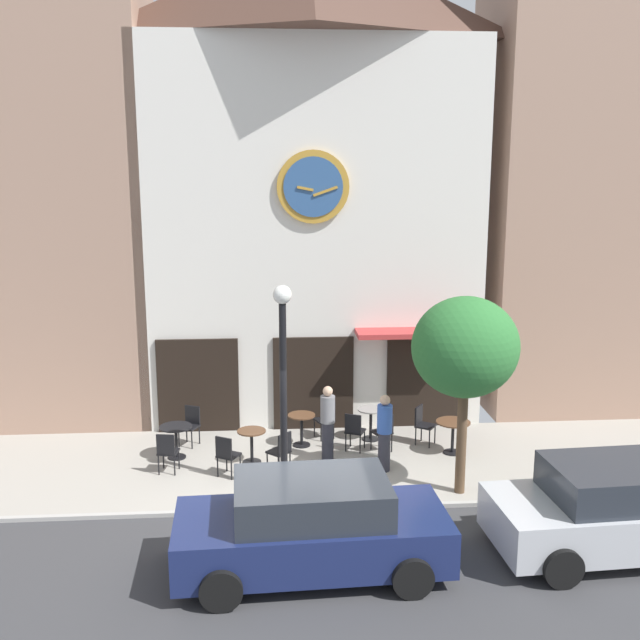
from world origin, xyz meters
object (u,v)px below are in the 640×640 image
object	(u,v)px
cafe_table_near_door	(453,430)
cafe_chair_by_entrance	(191,422)
cafe_chair_near_tree	(327,416)
parked_car_navy	(312,527)
cafe_table_center_right	(302,425)
street_tree	(465,348)
cafe_chair_mid_row	(226,453)
cafe_chair_under_awning	(422,422)
cafe_chair_facing_street	(354,429)
street_lamp	(283,389)
parked_car_silver	(621,509)
cafe_chair_corner	(167,450)
cafe_chair_facing_wall	(281,449)
cafe_chair_curbside	(384,430)
cafe_table_near_curb	(371,419)
pedestrian_grey	(328,422)
pedestrian_blue	(384,432)
cafe_table_center	(176,435)
cafe_table_rightmost	(252,441)

from	to	relation	value
cafe_table_near_door	cafe_chair_by_entrance	bearing A→B (deg)	170.61
cafe_chair_near_tree	parked_car_navy	distance (m)	5.91
cafe_table_center_right	cafe_chair_by_entrance	distance (m)	2.58
street_tree	cafe_chair_mid_row	xyz separation A→B (m)	(-4.64, 1.06, -2.41)
cafe_chair_under_awning	cafe_chair_facing_street	xyz separation A→B (m)	(-1.63, -0.34, 0.00)
street_lamp	cafe_chair_under_awning	distance (m)	4.30
parked_car_silver	cafe_chair_under_awning	bearing A→B (deg)	114.12
street_tree	cafe_chair_corner	size ratio (longest dim) A/B	4.38
cafe_chair_facing_street	street_tree	bearing A→B (deg)	-51.12
cafe_chair_facing_street	cafe_chair_facing_wall	distance (m)	2.00
cafe_chair_facing_street	cafe_chair_near_tree	bearing A→B (deg)	120.93
cafe_chair_by_entrance	cafe_chair_curbside	distance (m)	4.46
street_lamp	cafe_table_near_curb	xyz separation A→B (m)	(2.11, 2.66, -1.61)
parked_car_silver	street_lamp	bearing A→B (deg)	153.59
cafe_chair_under_awning	pedestrian_grey	distance (m)	2.41
cafe_chair_under_awning	cafe_chair_near_tree	bearing A→B (deg)	165.54
cafe_table_center_right	pedestrian_blue	distance (m)	2.31
cafe_chair_curbside	cafe_table_near_curb	bearing A→B (deg)	102.46
cafe_chair_under_awning	cafe_chair_facing_wall	bearing A→B (deg)	-156.49
cafe_chair_curbside	cafe_chair_facing_wall	size ratio (longest dim) A/B	1.00
cafe_chair_facing_street	parked_car_silver	xyz separation A→B (m)	(3.90, -4.72, 0.23)
cafe_table_center	cafe_chair_by_entrance	distance (m)	0.84
cafe_table_center	cafe_chair_curbside	distance (m)	4.62
cafe_chair_near_tree	parked_car_navy	xyz separation A→B (m)	(-0.73, -5.86, 0.23)
cafe_table_center_right	cafe_chair_curbside	bearing A→B (deg)	-16.33
cafe_table_near_curb	cafe_chair_curbside	xyz separation A→B (m)	(0.18, -0.80, 0.03)
cafe_chair_under_awning	parked_car_silver	xyz separation A→B (m)	(2.26, -5.06, 0.23)
cafe_table_rightmost	cafe_table_near_door	world-z (taller)	cafe_table_near_door
cafe_table_center	parked_car_navy	distance (m)	5.56
cafe_chair_near_tree	cafe_chair_facing_wall	xyz separation A→B (m)	(-1.13, -2.00, 0.00)
street_tree	pedestrian_grey	xyz separation A→B (m)	(-2.47, 1.87, -2.08)
cafe_table_rightmost	pedestrian_grey	world-z (taller)	pedestrian_grey
cafe_chair_by_entrance	cafe_chair_under_awning	bearing A→B (deg)	-3.83
street_tree	cafe_chair_facing_wall	bearing A→B (deg)	161.35
cafe_table_center	cafe_chair_corner	size ratio (longest dim) A/B	0.82
cafe_table_rightmost	cafe_chair_facing_wall	distance (m)	0.87
parked_car_navy	cafe_chair_under_awning	bearing A→B (deg)	61.31
cafe_chair_facing_street	cafe_chair_facing_wall	bearing A→B (deg)	-146.71
cafe_chair_facing_wall	street_lamp	bearing A→B (deg)	-87.71
cafe_table_center	parked_car_navy	xyz separation A→B (m)	(2.70, -4.85, 0.23)
cafe_table_center_right	cafe_chair_facing_wall	size ratio (longest dim) A/B	0.83
cafe_chair_curbside	parked_car_silver	xyz separation A→B (m)	(3.25, -4.61, 0.23)
cafe_table_rightmost	pedestrian_grey	size ratio (longest dim) A/B	0.44
street_tree	parked_car_navy	xyz separation A→B (m)	(-3.11, -2.68, -2.18)
cafe_chair_under_awning	cafe_chair_by_entrance	world-z (taller)	same
cafe_table_near_curb	cafe_chair_corner	bearing A→B (deg)	-160.11
cafe_table_near_curb	cafe_chair_curbside	distance (m)	0.82
street_lamp	cafe_chair_near_tree	xyz separation A→B (m)	(1.09, 2.87, -1.58)
cafe_chair_facing_street	cafe_chair_corner	size ratio (longest dim) A/B	1.00
cafe_chair_mid_row	cafe_chair_facing_wall	world-z (taller)	same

